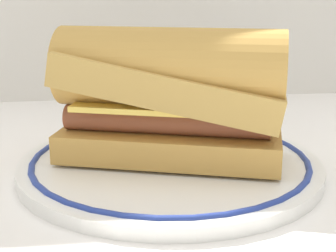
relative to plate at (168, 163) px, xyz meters
The scene contains 4 objects.
ground_plane 0.02m from the plate, 83.78° to the right, with size 1.50×1.50×0.00m, color white.
plate is the anchor object (origin of this frame).
sausage_sandwich 0.07m from the plate, behind, with size 0.22×0.15×0.12m.
salt_shaker 0.20m from the plate, 69.10° to the left, with size 0.03×0.03×0.08m.
Camera 1 is at (-0.06, -0.44, 0.18)m, focal length 54.82 mm.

